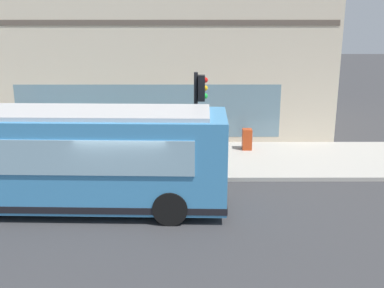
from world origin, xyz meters
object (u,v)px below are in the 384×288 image
object	(u,v)px
city_bus_nearside	(60,159)
pedestrian_near_building_entrance	(136,130)
fire_hydrant	(188,143)
traffic_light_near_corner	(199,104)
newspaper_vending_box	(247,139)
pedestrian_walking_along_curb	(24,126)

from	to	relation	value
city_bus_nearside	pedestrian_near_building_entrance	bearing A→B (deg)	-16.81
city_bus_nearside	fire_hydrant	size ratio (longest dim) A/B	13.66
pedestrian_near_building_entrance	traffic_light_near_corner	bearing A→B (deg)	-137.05
fire_hydrant	pedestrian_near_building_entrance	bearing A→B (deg)	91.07
traffic_light_near_corner	newspaper_vending_box	distance (m)	4.40
pedestrian_walking_along_curb	fire_hydrant	bearing A→B (deg)	-96.32
pedestrian_walking_along_curb	newspaper_vending_box	size ratio (longest dim) A/B	1.79
pedestrian_near_building_entrance	pedestrian_walking_along_curb	bearing A→B (deg)	80.46
traffic_light_near_corner	fire_hydrant	size ratio (longest dim) A/B	5.01
traffic_light_near_corner	fire_hydrant	world-z (taller)	traffic_light_near_corner
pedestrian_near_building_entrance	newspaper_vending_box	xyz separation A→B (m)	(0.39, -4.75, -0.52)
traffic_light_near_corner	pedestrian_walking_along_curb	world-z (taller)	traffic_light_near_corner
traffic_light_near_corner	pedestrian_near_building_entrance	world-z (taller)	traffic_light_near_corner
fire_hydrant	traffic_light_near_corner	bearing A→B (deg)	-171.96
city_bus_nearside	newspaper_vending_box	world-z (taller)	city_bus_nearside
fire_hydrant	newspaper_vending_box	size ratio (longest dim) A/B	0.82
pedestrian_walking_along_curb	pedestrian_near_building_entrance	size ratio (longest dim) A/B	0.96
fire_hydrant	pedestrian_near_building_entrance	world-z (taller)	pedestrian_near_building_entrance
pedestrian_walking_along_curb	newspaper_vending_box	xyz separation A→B (m)	(-0.45, -9.75, -0.47)
city_bus_nearside	newspaper_vending_box	bearing A→B (deg)	-47.56
newspaper_vending_box	traffic_light_near_corner	bearing A→B (deg)	146.37
traffic_light_near_corner	fire_hydrant	distance (m)	3.64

